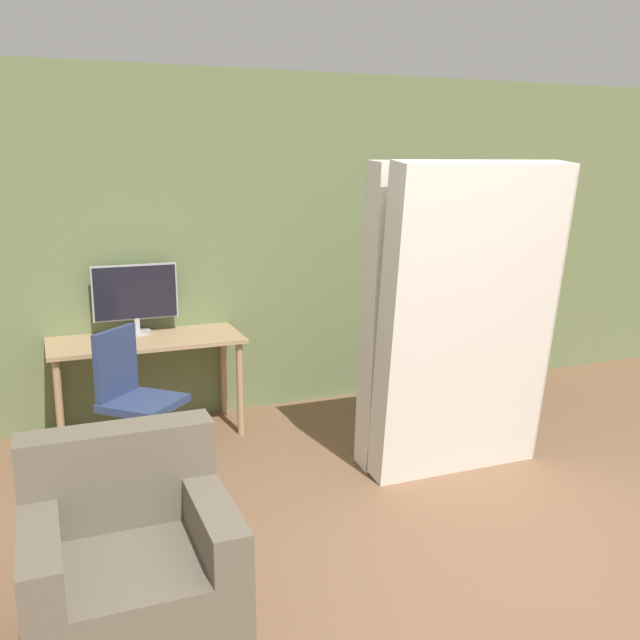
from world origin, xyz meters
The scene contains 9 objects.
ground_plane centered at (0.00, 0.00, 0.00)m, with size 16.00×16.00×0.00m, color brown.
wall_back centered at (0.00, 3.35, 1.35)m, with size 8.00×0.06×2.70m.
desk centered at (-1.24, 3.02, 0.65)m, with size 1.38×0.62×0.74m.
monitor centered at (-1.27, 3.20, 1.03)m, with size 0.62×0.20×0.52m.
office_chair centered at (-1.41, 2.39, 0.39)m, with size 0.62×0.62×0.95m.
bookshelf centered at (1.59, 3.21, 0.78)m, with size 0.81×0.30×1.61m.
mattress_near centered at (0.56, 1.55, 1.01)m, with size 1.18×0.45×2.02m.
mattress_far centered at (0.56, 1.81, 1.01)m, with size 1.18×0.34×2.01m.
armchair centered at (-1.67, 0.71, 0.32)m, with size 0.85×0.80×0.85m.
Camera 1 is at (-1.94, -2.15, 1.99)m, focal length 40.00 mm.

